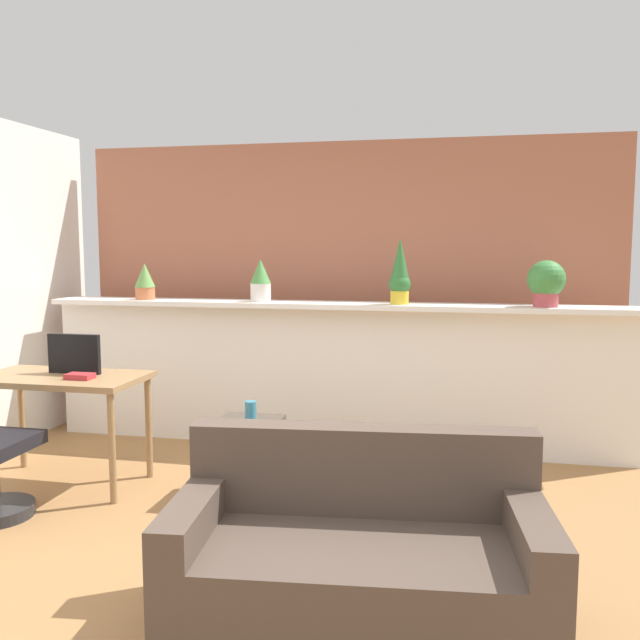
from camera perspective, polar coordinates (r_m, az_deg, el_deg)
ground_plane at (r=3.72m, az=-5.46°, el=-19.39°), size 12.00×12.00×0.00m
divider_wall at (r=5.40m, az=0.90°, el=-4.88°), size 4.65×0.16×1.13m
plant_shelf at (r=5.28m, az=0.82°, el=1.27°), size 4.65×0.37×0.04m
brick_wall_behind at (r=5.90m, az=2.04°, el=2.79°), size 4.65×0.10×2.50m
potted_plant_0 at (r=5.75m, az=-14.64°, el=3.22°), size 0.17×0.17×0.30m
potted_plant_1 at (r=5.40m, az=-5.07°, el=3.40°), size 0.17×0.17×0.34m
potted_plant_2 at (r=5.15m, az=6.79°, el=3.91°), size 0.17×0.17×0.50m
potted_plant_3 at (r=5.17m, az=18.65°, el=3.09°), size 0.27×0.27×0.34m
desk at (r=4.85m, az=-21.09°, el=-5.39°), size 1.10×0.60×0.75m
tv_monitor at (r=4.85m, az=-20.14°, el=-2.72°), size 0.37×0.04×0.27m
side_cube_shelf at (r=4.44m, az=-6.12°, el=-11.61°), size 0.40×0.41×0.50m
vase_on_shelf at (r=4.31m, az=-5.90°, el=-7.76°), size 0.07×0.07×0.14m
book_on_desk at (r=4.66m, az=-19.71°, el=-4.52°), size 0.17×0.11×0.04m
couch at (r=3.03m, az=3.29°, el=-19.78°), size 1.63×0.91×0.80m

